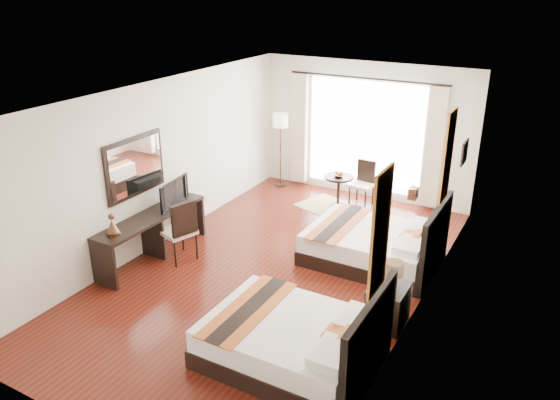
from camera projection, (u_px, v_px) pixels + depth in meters
The scene contains 29 objects.
floor at pixel (275, 271), 8.64m from camera, with size 4.50×7.50×0.01m, color #39120A.
ceiling at pixel (274, 96), 7.57m from camera, with size 4.50×7.50×0.02m, color white.
wall_headboard at pixel (424, 219), 7.09m from camera, with size 0.01×7.50×2.80m, color silver.
wall_desk at pixel (158, 165), 9.11m from camera, with size 0.01×7.50×2.80m, color silver.
wall_window at pixel (365, 131), 11.13m from camera, with size 4.50×0.01×2.80m, color silver.
wall_entry at pixel (76, 316), 5.08m from camera, with size 4.50×0.01×2.80m, color silver.
window_glass at pixel (365, 136), 11.15m from camera, with size 2.40×0.02×2.20m, color white.
sheer_curtain at pixel (363, 136), 11.11m from camera, with size 2.30×0.02×2.10m, color white.
drape_left at pixel (299, 129), 11.73m from camera, with size 0.35×0.14×2.35m, color beige.
drape_right at pixel (434, 148), 10.43m from camera, with size 0.35×0.14×2.35m, color beige.
art_panel_near at pixel (380, 233), 5.47m from camera, with size 0.03×0.50×1.35m, color maroon.
art_panel_far at pixel (448, 156), 7.77m from camera, with size 0.03×0.50×1.35m, color maroon.
wall_sconce at pixel (413, 193), 6.54m from camera, with size 0.10×0.14×0.14m, color #4B2A1B.
mirror_frame at pixel (135, 166), 8.60m from camera, with size 0.04×1.25×0.95m, color black.
mirror_glass at pixel (136, 167), 8.59m from camera, with size 0.01×1.12×0.82m, color white.
bed_near at pixel (295, 340), 6.52m from camera, with size 2.03×1.58×1.14m.
bed_far at pixel (376, 245), 8.83m from camera, with size 2.06×1.61×1.16m.
nightstand at pixel (388, 305), 7.25m from camera, with size 0.47×0.58×0.56m, color black.
table_lamp at pixel (394, 271), 7.13m from camera, with size 0.25×0.25×0.39m.
vase at pixel (384, 294), 6.98m from camera, with size 0.13×0.13×0.13m, color black.
console_desk at pixel (153, 236), 8.94m from camera, with size 0.50×2.20×0.76m, color black.
television at pixel (170, 192), 9.10m from camera, with size 0.80×0.11×0.46m, color black.
bronze_figurine at pixel (112, 226), 8.08m from camera, with size 0.20×0.20×0.30m, color #4B2A1B, non-canonical shape.
desk_chair at pixel (180, 241), 8.90m from camera, with size 0.62×0.62×1.05m.
floor_lamp at pixel (281, 125), 11.64m from camera, with size 0.33×0.33×1.63m.
side_table at pixel (338, 192), 10.90m from camera, with size 0.58×0.58×0.67m, color black.
fruit_bowl at pixel (339, 176), 10.73m from camera, with size 0.20×0.20×0.05m, color #432618.
window_chair at pixel (362, 192), 11.07m from camera, with size 0.45×0.45×0.90m.
jute_rug at pixel (332, 208), 10.96m from camera, with size 1.33×0.91×0.01m, color tan.
Camera 1 is at (3.75, -6.56, 4.34)m, focal length 35.00 mm.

